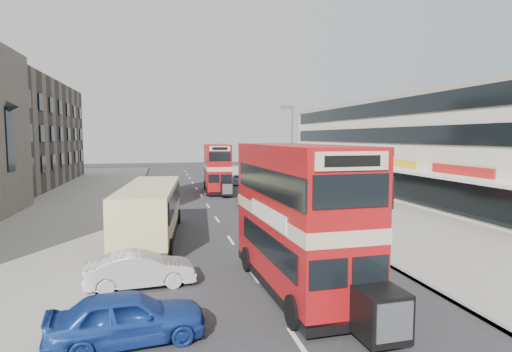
{
  "coord_description": "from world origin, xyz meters",
  "views": [
    {
      "loc": [
        -3.56,
        -14.64,
        5.68
      ],
      "look_at": [
        0.87,
        5.48,
        3.77
      ],
      "focal_mm": 29.76,
      "sensor_mm": 36.0,
      "label": 1
    }
  ],
  "objects": [
    {
      "name": "street_lamp",
      "position": [
        6.52,
        18.0,
        4.78
      ],
      "size": [
        1.0,
        0.2,
        8.12
      ],
      "color": "slate",
      "rests_on": "ground"
    },
    {
      "name": "bus_main",
      "position": [
        1.25,
        -0.01,
        2.74
      ],
      "size": [
        3.0,
        9.51,
        5.21
      ],
      "rotation": [
        0.0,
        0.0,
        3.19
      ],
      "color": "black",
      "rests_on": "ground"
    },
    {
      "name": "pedestrian_near",
      "position": [
        7.85,
        13.56,
        1.11
      ],
      "size": [
        0.84,
        0.83,
        1.91
      ],
      "primitive_type": "imported",
      "rotation": [
        0.0,
        0.0,
        3.9
      ],
      "color": "gray",
      "rests_on": "pavement_right"
    },
    {
      "name": "car_right_c",
      "position": [
        4.79,
        33.69,
        0.69
      ],
      "size": [
        4.09,
        1.79,
        1.37
      ],
      "primitive_type": "imported",
      "rotation": [
        0.0,
        0.0,
        -1.61
      ],
      "color": "#5A96B5",
      "rests_on": "ground"
    },
    {
      "name": "commercial_row",
      "position": [
        19.95,
        22.0,
        4.7
      ],
      "size": [
        9.9,
        46.2,
        9.3
      ],
      "color": "beige",
      "rests_on": "ground"
    },
    {
      "name": "bus_second",
      "position": [
        1.86,
        28.44,
        2.5
      ],
      "size": [
        2.77,
        8.72,
        4.74
      ],
      "rotation": [
        0.0,
        0.0,
        3.09
      ],
      "color": "black",
      "rests_on": "ground"
    },
    {
      "name": "cyclist",
      "position": [
        4.17,
        19.24,
        0.71
      ],
      "size": [
        0.64,
        1.67,
        2.08
      ],
      "rotation": [
        0.0,
        0.0,
        -0.03
      ],
      "color": "gray",
      "rests_on": "ground"
    },
    {
      "name": "car_left_front",
      "position": [
        -4.47,
        1.58,
        0.67
      ],
      "size": [
        4.17,
        1.79,
        1.34
      ],
      "primitive_type": "imported",
      "rotation": [
        0.0,
        0.0,
        1.66
      ],
      "color": "silver",
      "rests_on": "ground"
    },
    {
      "name": "pedestrian_far",
      "position": [
        8.12,
        29.84,
        1.06
      ],
      "size": [
        1.16,
        0.87,
        1.82
      ],
      "primitive_type": "imported",
      "rotation": [
        0.0,
        0.0,
        0.45
      ],
      "color": "gray",
      "rests_on": "pavement_right"
    },
    {
      "name": "ground",
      "position": [
        0.0,
        0.0,
        0.0
      ],
      "size": [
        160.0,
        160.0,
        0.0
      ],
      "primitive_type": "plane",
      "color": "#28282B",
      "rests_on": "ground"
    },
    {
      "name": "kerb_right",
      "position": [
        6.1,
        20.0,
        0.07
      ],
      "size": [
        0.2,
        90.0,
        0.16
      ],
      "primitive_type": "cube",
      "color": "gray",
      "rests_on": "ground"
    },
    {
      "name": "car_left_near",
      "position": [
        -4.6,
        -2.88,
        0.73
      ],
      "size": [
        4.46,
        2.26,
        1.45
      ],
      "primitive_type": "imported",
      "rotation": [
        0.0,
        0.0,
        1.7
      ],
      "color": "navy",
      "rests_on": "ground"
    },
    {
      "name": "car_right_b",
      "position": [
        4.53,
        19.0,
        0.64
      ],
      "size": [
        4.8,
        2.58,
        1.28
      ],
      "primitive_type": "imported",
      "rotation": [
        0.0,
        0.0,
        -1.47
      ],
      "color": "#CB4914",
      "rests_on": "ground"
    },
    {
      "name": "kerb_left",
      "position": [
        -6.1,
        20.0,
        0.07
      ],
      "size": [
        0.2,
        90.0,
        0.16
      ],
      "primitive_type": "cube",
      "color": "gray",
      "rests_on": "ground"
    },
    {
      "name": "pavement_right",
      "position": [
        12.0,
        20.0,
        0.07
      ],
      "size": [
        12.0,
        90.0,
        0.15
      ],
      "primitive_type": "cube",
      "color": "gray",
      "rests_on": "ground"
    },
    {
      "name": "pavement_left",
      "position": [
        -12.0,
        20.0,
        0.07
      ],
      "size": [
        12.0,
        90.0,
        0.15
      ],
      "primitive_type": "cube",
      "color": "gray",
      "rests_on": "ground"
    },
    {
      "name": "road_surface",
      "position": [
        0.0,
        20.0,
        0.01
      ],
      "size": [
        12.0,
        90.0,
        0.01
      ],
      "primitive_type": "cube",
      "color": "#28282B",
      "rests_on": "ground"
    },
    {
      "name": "car_right_a",
      "position": [
        4.57,
        17.38,
        0.7
      ],
      "size": [
        4.9,
        2.08,
        1.41
      ],
      "primitive_type": "imported",
      "rotation": [
        0.0,
        0.0,
        -1.55
      ],
      "color": "#9E0F11",
      "rests_on": "ground"
    },
    {
      "name": "coach",
      "position": [
        -4.3,
        9.22,
        1.66
      ],
      "size": [
        3.57,
        10.8,
        2.81
      ],
      "rotation": [
        0.0,
        0.0,
        -0.09
      ],
      "color": "black",
      "rests_on": "ground"
    }
  ]
}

